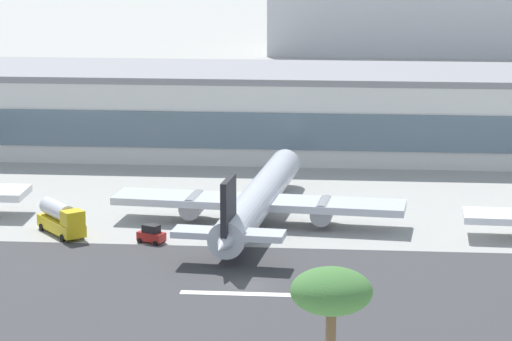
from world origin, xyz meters
TOP-DOWN VIEW (x-y plane):
  - ground_plane at (0.00, 0.00)m, footprint 1400.00×1400.00m
  - runway_strip at (0.00, -2.95)m, footprint 800.00×34.32m
  - runway_centreline_dash_4 at (-0.87, -2.95)m, footprint 12.00×1.20m
  - terminal_building at (-3.76, 70.63)m, footprint 186.43×24.65m
  - airliner_black_tail_gate_1 at (-1.33, 24.18)m, footprint 36.84×46.92m
  - service_baggage_tug_0 at (-13.02, 15.29)m, footprint 3.58×2.92m
  - service_fuel_truck_1 at (-24.42, 17.91)m, footprint 7.37×8.24m
  - palm_tree_1 at (9.39, -43.34)m, footprint 5.47×5.47m

SIDE VIEW (x-z plane):
  - ground_plane at x=0.00m, z-range 0.00..0.00m
  - runway_strip at x=0.00m, z-range 0.00..0.08m
  - runway_centreline_dash_4 at x=-0.87m, z-range 0.08..0.09m
  - service_baggage_tug_0 at x=-13.02m, z-range -0.05..2.15m
  - service_fuel_truck_1 at x=-24.42m, z-range 0.05..4.00m
  - airliner_black_tail_gate_1 at x=-1.33m, z-range -1.77..8.03m
  - terminal_building at x=-3.76m, z-range 0.00..13.42m
  - palm_tree_1 at x=9.39m, z-range 5.69..21.02m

